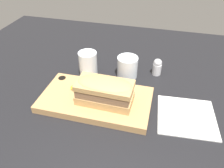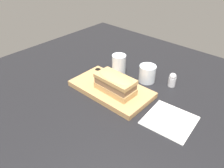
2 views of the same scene
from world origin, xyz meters
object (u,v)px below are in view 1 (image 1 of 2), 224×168
at_px(water_glass, 88,66).
at_px(sandwich, 105,90).
at_px(napkin, 186,116).
at_px(salt_shaker, 157,67).
at_px(serving_board, 96,100).
at_px(wine_glass, 127,68).

bearing_deg(water_glass, sandwich, -54.47).
relative_size(napkin, salt_shaker, 2.78).
bearing_deg(water_glass, serving_board, -62.47).
xyz_separation_m(sandwich, water_glass, (-0.11, 0.16, -0.02)).
bearing_deg(serving_board, salt_shaker, 50.65).
xyz_separation_m(napkin, salt_shaker, (-0.12, 0.22, 0.03)).
relative_size(serving_board, napkin, 1.93).
bearing_deg(napkin, water_glass, 159.87).
bearing_deg(sandwich, wine_glass, 79.77).
height_order(sandwich, water_glass, sandwich).
relative_size(sandwich, water_glass, 1.71).
height_order(serving_board, salt_shaker, salt_shaker).
bearing_deg(sandwich, salt_shaker, 58.30).
relative_size(sandwich, salt_shaker, 2.62).
bearing_deg(sandwich, water_glass, 125.53).
height_order(water_glass, napkin, water_glass).
distance_m(water_glass, salt_shaker, 0.28).
relative_size(wine_glass, salt_shaker, 1.21).
relative_size(water_glass, wine_glass, 1.26).
bearing_deg(wine_glass, sandwich, -100.23).
distance_m(serving_board, wine_glass, 0.20).
relative_size(serving_board, water_glass, 3.50).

